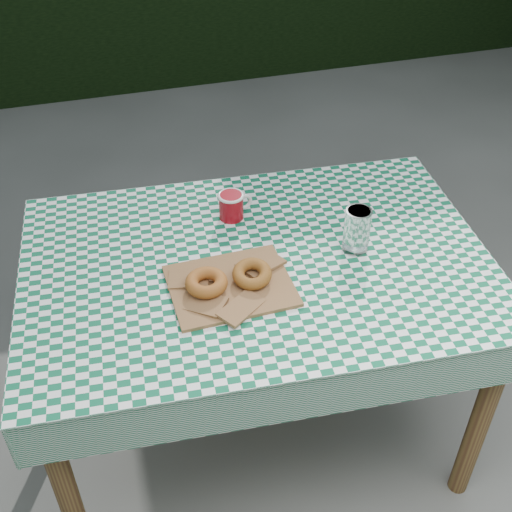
# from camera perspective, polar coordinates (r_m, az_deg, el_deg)

# --- Properties ---
(ground) EXTENTS (60.00, 60.00, 0.00)m
(ground) POSITION_cam_1_polar(r_m,az_deg,el_deg) (2.36, 0.12, -15.96)
(ground) COLOR #4F4F4A
(ground) RESTS_ON ground
(table) EXTENTS (1.36, 0.96, 0.75)m
(table) POSITION_cam_1_polar(r_m,az_deg,el_deg) (2.12, 0.10, -8.34)
(table) COLOR brown
(table) RESTS_ON ground
(tablecloth) EXTENTS (1.39, 0.98, 0.01)m
(tablecloth) POSITION_cam_1_polar(r_m,az_deg,el_deg) (1.86, 0.11, -0.50)
(tablecloth) COLOR #0E5A39
(tablecloth) RESTS_ON table
(paper_bag) EXTENTS (0.33, 0.27, 0.02)m
(paper_bag) POSITION_cam_1_polar(r_m,az_deg,el_deg) (1.77, -2.23, -2.53)
(paper_bag) COLOR olive
(paper_bag) RESTS_ON tablecloth
(bagel_front) EXTENTS (0.15, 0.15, 0.04)m
(bagel_front) POSITION_cam_1_polar(r_m,az_deg,el_deg) (1.74, -4.34, -2.32)
(bagel_front) COLOR #9A451F
(bagel_front) RESTS_ON paper_bag
(bagel_back) EXTENTS (0.14, 0.14, 0.03)m
(bagel_back) POSITION_cam_1_polar(r_m,az_deg,el_deg) (1.76, -0.35, -1.57)
(bagel_back) COLOR #90581D
(bagel_back) RESTS_ON paper_bag
(coffee_mug) EXTENTS (0.18, 0.18, 0.08)m
(coffee_mug) POSITION_cam_1_polar(r_m,az_deg,el_deg) (2.00, -2.18, 4.37)
(coffee_mug) COLOR maroon
(coffee_mug) RESTS_ON tablecloth
(drinking_glass) EXTENTS (0.10, 0.10, 0.14)m
(drinking_glass) POSITION_cam_1_polar(r_m,az_deg,el_deg) (1.88, 8.78, 2.24)
(drinking_glass) COLOR white
(drinking_glass) RESTS_ON tablecloth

